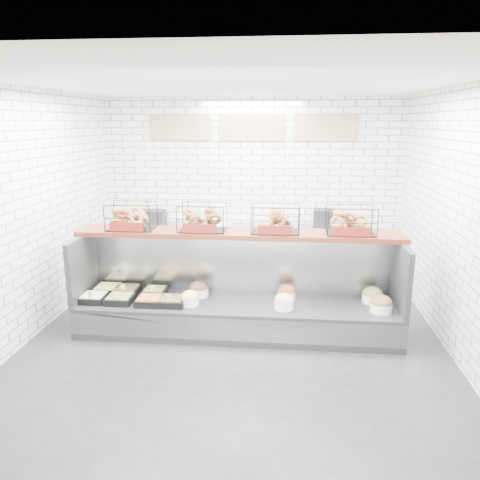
# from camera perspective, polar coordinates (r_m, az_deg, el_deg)

# --- Properties ---
(ground) EXTENTS (5.50, 5.50, 0.00)m
(ground) POSITION_cam_1_polar(r_m,az_deg,el_deg) (5.82, -0.67, -12.28)
(ground) COLOR black
(ground) RESTS_ON ground
(room_shell) EXTENTS (5.02, 5.51, 3.01)m
(room_shell) POSITION_cam_1_polar(r_m,az_deg,el_deg) (5.83, -0.09, 8.91)
(room_shell) COLOR white
(room_shell) RESTS_ON ground
(display_case) EXTENTS (4.00, 0.90, 1.20)m
(display_case) POSITION_cam_1_polar(r_m,az_deg,el_deg) (6.00, -0.50, -8.01)
(display_case) COLOR black
(display_case) RESTS_ON ground
(bagel_shelf) EXTENTS (4.10, 0.50, 0.40)m
(bagel_shelf) POSITION_cam_1_polar(r_m,az_deg,el_deg) (5.86, -0.14, 2.18)
(bagel_shelf) COLOR #43180E
(bagel_shelf) RESTS_ON display_case
(prep_counter) EXTENTS (4.00, 0.60, 1.20)m
(prep_counter) POSITION_cam_1_polar(r_m,az_deg,el_deg) (7.92, 1.13, -1.36)
(prep_counter) COLOR #93969B
(prep_counter) RESTS_ON ground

